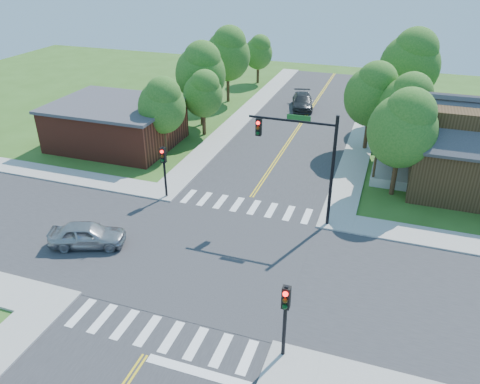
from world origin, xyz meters
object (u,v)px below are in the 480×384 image
at_px(signal_pole_nw, 164,163).
at_px(car_silver, 87,235).
at_px(car_dgrey, 302,102).
at_px(signal_pole_se, 285,309).
at_px(signal_mast_ne, 305,151).

distance_m(signal_pole_nw, car_silver, 7.23).
bearing_deg(car_dgrey, signal_pole_nw, -115.13).
xyz_separation_m(signal_pole_se, signal_pole_nw, (-11.20, 11.20, 0.00)).
relative_size(signal_pole_nw, car_dgrey, 0.69).
height_order(car_silver, car_dgrey, car_dgrey).
xyz_separation_m(signal_mast_ne, signal_pole_nw, (-9.51, -0.01, -2.19)).
xyz_separation_m(signal_mast_ne, car_silver, (-11.13, -6.79, -4.11)).
distance_m(signal_pole_nw, car_dgrey, 23.41).
relative_size(signal_mast_ne, car_silver, 1.54).
relative_size(signal_pole_se, signal_pole_nw, 1.00).
bearing_deg(signal_pole_se, signal_pole_nw, 135.00).
distance_m(signal_mast_ne, signal_pole_se, 11.55).
relative_size(signal_mast_ne, signal_pole_nw, 1.89).
bearing_deg(car_silver, signal_pole_nw, -33.30).
relative_size(signal_mast_ne, car_dgrey, 1.31).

